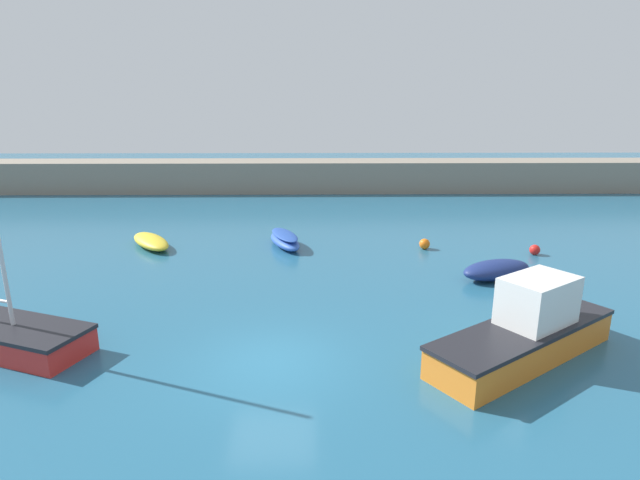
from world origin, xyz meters
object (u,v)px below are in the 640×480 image
(open_tender_yellow, at_px, (497,270))
(sailboat_tall_mast, at_px, (15,336))
(cabin_cruiser_white, at_px, (527,331))
(rowboat_blue_near, at_px, (151,241))
(mooring_buoy_orange, at_px, (425,244))
(rowboat_with_red_cover, at_px, (285,240))
(mooring_buoy_red, at_px, (535,250))

(open_tender_yellow, bearing_deg, sailboat_tall_mast, 0.08)
(cabin_cruiser_white, bearing_deg, rowboat_blue_near, -73.11)
(rowboat_blue_near, distance_m, mooring_buoy_orange, 13.69)
(open_tender_yellow, bearing_deg, rowboat_with_red_cover, -48.69)
(cabin_cruiser_white, bearing_deg, rowboat_with_red_cover, -91.01)
(cabin_cruiser_white, xyz_separation_m, rowboat_with_red_cover, (-7.47, 11.39, -0.43))
(rowboat_blue_near, bearing_deg, mooring_buoy_red, -130.81)
(cabin_cruiser_white, relative_size, mooring_buoy_orange, 12.09)
(open_tender_yellow, distance_m, mooring_buoy_red, 4.53)
(sailboat_tall_mast, height_order, cabin_cruiser_white, sailboat_tall_mast)
(mooring_buoy_orange, bearing_deg, mooring_buoy_red, -11.49)
(open_tender_yellow, relative_size, mooring_buoy_red, 6.90)
(sailboat_tall_mast, relative_size, mooring_buoy_red, 14.36)
(rowboat_with_red_cover, height_order, mooring_buoy_red, rowboat_with_red_cover)
(cabin_cruiser_white, distance_m, rowboat_blue_near, 18.24)
(open_tender_yellow, xyz_separation_m, mooring_buoy_orange, (-2.01, 4.38, -0.13))
(mooring_buoy_orange, bearing_deg, rowboat_blue_near, 177.60)
(rowboat_blue_near, xyz_separation_m, rowboat_with_red_cover, (6.73, -0.04, 0.08))
(sailboat_tall_mast, distance_m, rowboat_with_red_cover, 13.03)
(cabin_cruiser_white, relative_size, open_tender_yellow, 1.87)
(rowboat_blue_near, xyz_separation_m, mooring_buoy_red, (18.73, -1.60, -0.04))
(sailboat_tall_mast, xyz_separation_m, rowboat_blue_near, (0.53, 10.86, -0.17))
(mooring_buoy_red, bearing_deg, sailboat_tall_mast, -154.33)
(sailboat_tall_mast, distance_m, cabin_cruiser_white, 14.75)
(rowboat_blue_near, relative_size, mooring_buoy_orange, 6.93)
(cabin_cruiser_white, distance_m, open_tender_yellow, 6.65)
(cabin_cruiser_white, bearing_deg, open_tender_yellow, -137.19)
(cabin_cruiser_white, relative_size, mooring_buoy_red, 12.91)
(rowboat_blue_near, height_order, open_tender_yellow, open_tender_yellow)
(cabin_cruiser_white, xyz_separation_m, mooring_buoy_orange, (-0.52, 10.86, -0.54))
(cabin_cruiser_white, height_order, mooring_buoy_orange, cabin_cruiser_white)
(rowboat_with_red_cover, relative_size, mooring_buoy_red, 7.03)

